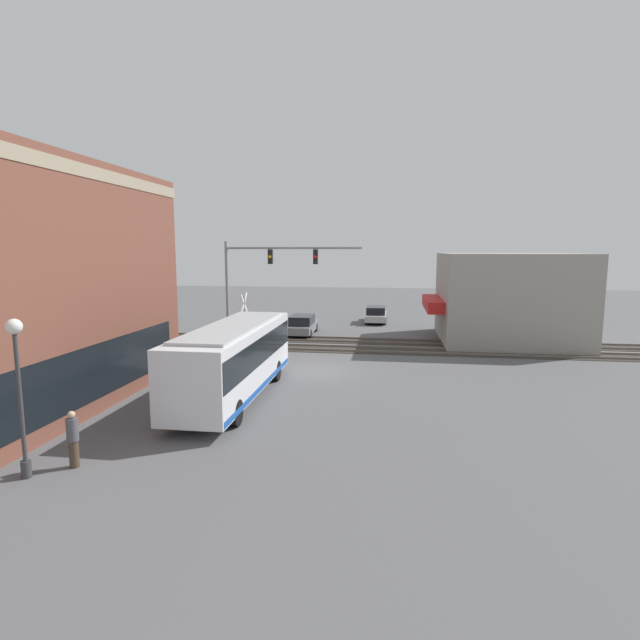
{
  "coord_description": "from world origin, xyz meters",
  "views": [
    {
      "loc": [
        -25.89,
        -3.95,
        6.46
      ],
      "look_at": [
        3.77,
        0.33,
        2.23
      ],
      "focal_mm": 28.0,
      "sensor_mm": 36.0,
      "label": 1
    }
  ],
  "objects": [
    {
      "name": "parked_car_grey",
      "position": [
        11.43,
        2.8,
        0.7
      ],
      "size": [
        4.81,
        1.82,
        1.49
      ],
      "color": "slate",
      "rests_on": "ground"
    },
    {
      "name": "city_bus",
      "position": [
        -5.34,
        2.8,
        1.79
      ],
      "size": [
        10.53,
        2.59,
        3.26
      ],
      "color": "silver",
      "rests_on": "ground"
    },
    {
      "name": "rail_track_far",
      "position": [
        9.2,
        0.0,
        0.03
      ],
      "size": [
        2.6,
        60.0,
        0.15
      ],
      "color": "#332D28",
      "rests_on": "ground"
    },
    {
      "name": "streetlamp",
      "position": [
        -13.72,
        6.29,
        2.75
      ],
      "size": [
        0.44,
        0.44,
        4.6
      ],
      "color": "#38383A",
      "rests_on": "ground"
    },
    {
      "name": "shop_building",
      "position": [
        10.85,
        -12.04,
        3.1
      ],
      "size": [
        9.43,
        10.35,
        6.21
      ],
      "color": "gray",
      "rests_on": "ground"
    },
    {
      "name": "parked_car_silver",
      "position": [
        18.64,
        -2.6,
        0.68
      ],
      "size": [
        4.61,
        1.82,
        1.46
      ],
      "color": "#B7B7BC",
      "rests_on": "ground"
    },
    {
      "name": "rail_track_near",
      "position": [
        6.0,
        0.0,
        0.03
      ],
      "size": [
        2.6,
        60.0,
        0.15
      ],
      "color": "#332D28",
      "rests_on": "ground"
    },
    {
      "name": "ground_plane",
      "position": [
        0.0,
        0.0,
        0.0
      ],
      "size": [
        120.0,
        120.0,
        0.0
      ],
      "primitive_type": "plane",
      "color": "#565659"
    },
    {
      "name": "crossing_signal",
      "position": [
        4.43,
        5.29,
        2.3
      ],
      "size": [
        1.41,
        1.18,
        3.81
      ],
      "color": "gray",
      "rests_on": "ground"
    },
    {
      "name": "traffic_signal_gantry",
      "position": [
        4.73,
        3.99,
        5.14
      ],
      "size": [
        0.42,
        8.68,
        6.98
      ],
      "color": "gray",
      "rests_on": "ground"
    },
    {
      "name": "pedestrian_by_lamp",
      "position": [
        -12.89,
        5.36,
        0.89
      ],
      "size": [
        0.34,
        0.34,
        1.74
      ],
      "color": "#473828",
      "rests_on": "ground"
    },
    {
      "name": "pedestrian_at_crossing",
      "position": [
        3.51,
        5.16,
        0.83
      ],
      "size": [
        0.34,
        0.34,
        1.64
      ],
      "color": "#2D3351",
      "rests_on": "ground"
    }
  ]
}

